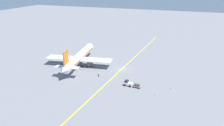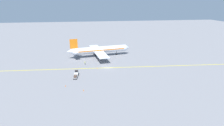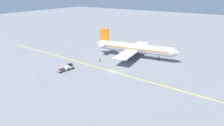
{
  "view_description": "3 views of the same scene",
  "coord_description": "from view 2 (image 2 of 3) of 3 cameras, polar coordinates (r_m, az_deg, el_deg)",
  "views": [
    {
      "loc": [
        25.41,
        -78.74,
        33.79
      ],
      "look_at": [
        -2.34,
        -5.13,
        4.19
      ],
      "focal_mm": 35.0,
      "sensor_mm": 36.0,
      "label": 1
    },
    {
      "loc": [
        74.77,
        -8.66,
        28.92
      ],
      "look_at": [
        0.6,
        2.22,
        2.45
      ],
      "focal_mm": 28.0,
      "sensor_mm": 36.0,
      "label": 2
    },
    {
      "loc": [
        56.13,
        38.41,
        26.35
      ],
      "look_at": [
        1.81,
        0.86,
        3.74
      ],
      "focal_mm": 35.0,
      "sensor_mm": 36.0,
      "label": 3
    }
  ],
  "objects": [
    {
      "name": "ground_plane",
      "position": [
        80.64,
        -1.62,
        -1.58
      ],
      "size": [
        400.0,
        400.0,
        0.0
      ],
      "primitive_type": "plane",
      "color": "slate"
    },
    {
      "name": "baggage_tug_white",
      "position": [
        73.82,
        -11.55,
        -3.27
      ],
      "size": [
        3.12,
        1.97,
        2.11
      ],
      "color": "white",
      "rests_on": "ground"
    },
    {
      "name": "traffic_cone_by_wingtip",
      "position": [
        80.0,
        -4.89,
        -1.61
      ],
      "size": [
        0.32,
        0.32,
        0.55
      ],
      "primitive_type": "cone",
      "color": "orange",
      "rests_on": "ground"
    },
    {
      "name": "airplane_at_gate",
      "position": [
        96.65,
        -4.19,
        4.28
      ],
      "size": [
        28.47,
        35.47,
        10.6
      ],
      "color": "silver",
      "rests_on": "ground"
    },
    {
      "name": "traffic_cone_far_edge",
      "position": [
        65.37,
        -14.94,
        -7.25
      ],
      "size": [
        0.32,
        0.32,
        0.55
      ],
      "primitive_type": "cone",
      "color": "orange",
      "rests_on": "ground"
    },
    {
      "name": "baggage_cart_trailing",
      "position": [
        70.87,
        -11.88,
        -4.41
      ],
      "size": [
        2.71,
        1.61,
        1.24
      ],
      "color": "gray",
      "rests_on": "ground"
    },
    {
      "name": "traffic_cone_mid_apron",
      "position": [
        61.2,
        -9.27,
        -8.74
      ],
      "size": [
        0.32,
        0.32,
        0.55
      ],
      "primitive_type": "cone",
      "color": "orange",
      "rests_on": "ground"
    },
    {
      "name": "traffic_cone_near_nose",
      "position": [
        106.7,
        -9.98,
        3.58
      ],
      "size": [
        0.32,
        0.32,
        0.55
      ],
      "primitive_type": "cone",
      "color": "orange",
      "rests_on": "ground"
    },
    {
      "name": "ground_crew_worker",
      "position": [
        85.41,
        -8.82,
        0.07
      ],
      "size": [
        0.57,
        0.28,
        1.68
      ],
      "color": "#23232D",
      "rests_on": "ground"
    },
    {
      "name": "apron_yellow_centreline",
      "position": [
        80.64,
        -1.62,
        -1.57
      ],
      "size": [
        7.55,
        119.81,
        0.01
      ],
      "primitive_type": "cube",
      "rotation": [
        0.0,
        0.0,
        -0.06
      ],
      "color": "yellow",
      "rests_on": "ground"
    }
  ]
}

